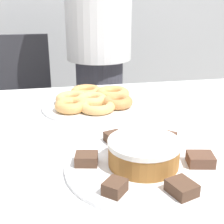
# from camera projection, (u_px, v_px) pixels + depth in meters

# --- Properties ---
(table) EXTENTS (1.83, 0.96, 0.74)m
(table) POSITION_uv_depth(u_px,v_px,m) (128.00, 148.00, 0.99)
(table) COLOR white
(table) RESTS_ON ground_plane
(person_standing) EXTENTS (0.33, 0.33, 1.64)m
(person_standing) POSITION_uv_depth(u_px,v_px,m) (99.00, 49.00, 1.62)
(person_standing) COLOR #383842
(person_standing) RESTS_ON ground_plane
(office_chair_left) EXTENTS (0.45, 0.45, 0.92)m
(office_chair_left) POSITION_uv_depth(u_px,v_px,m) (18.00, 122.00, 1.79)
(office_chair_left) COLOR black
(office_chair_left) RESTS_ON ground_plane
(plate_cake) EXTENTS (0.36, 0.36, 0.01)m
(plate_cake) POSITION_uv_depth(u_px,v_px,m) (143.00, 166.00, 0.73)
(plate_cake) COLOR white
(plate_cake) RESTS_ON table
(plate_donuts) EXTENTS (0.36, 0.36, 0.01)m
(plate_donuts) POSITION_uv_depth(u_px,v_px,m) (92.00, 106.00, 1.12)
(plate_donuts) COLOR white
(plate_donuts) RESTS_ON table
(frosted_cake) EXTENTS (0.17, 0.17, 0.06)m
(frosted_cake) POSITION_uv_depth(u_px,v_px,m) (144.00, 152.00, 0.71)
(frosted_cake) COLOR #9E662D
(frosted_cake) RESTS_ON plate_cake
(lamington_0) EXTENTS (0.06, 0.06, 0.03)m
(lamington_0) POSITION_uv_depth(u_px,v_px,m) (115.00, 187.00, 0.61)
(lamington_0) COLOR #513828
(lamington_0) RESTS_ON plate_cake
(lamington_1) EXTENTS (0.06, 0.07, 0.02)m
(lamington_1) POSITION_uv_depth(u_px,v_px,m) (182.00, 188.00, 0.61)
(lamington_1) COLOR #513828
(lamington_1) RESTS_ON plate_cake
(lamington_2) EXTENTS (0.07, 0.06, 0.03)m
(lamington_2) POSITION_uv_depth(u_px,v_px,m) (200.00, 159.00, 0.72)
(lamington_2) COLOR brown
(lamington_2) RESTS_ON plate_cake
(lamington_3) EXTENTS (0.08, 0.08, 0.02)m
(lamington_3) POSITION_uv_depth(u_px,v_px,m) (165.00, 138.00, 0.83)
(lamington_3) COLOR brown
(lamington_3) RESTS_ON plate_cake
(lamington_4) EXTENTS (0.06, 0.06, 0.03)m
(lamington_4) POSITION_uv_depth(u_px,v_px,m) (115.00, 138.00, 0.83)
(lamington_4) COLOR #513828
(lamington_4) RESTS_ON plate_cake
(lamington_5) EXTENTS (0.06, 0.05, 0.03)m
(lamington_5) POSITION_uv_depth(u_px,v_px,m) (86.00, 159.00, 0.72)
(lamington_5) COLOR #513828
(lamington_5) RESTS_ON plate_cake
(donut_0) EXTENTS (0.11, 0.11, 0.04)m
(donut_0) POSITION_uv_depth(u_px,v_px,m) (92.00, 100.00, 1.12)
(donut_0) COLOR #E5AD66
(donut_0) RESTS_ON plate_donuts
(donut_1) EXTENTS (0.11, 0.11, 0.04)m
(donut_1) POSITION_uv_depth(u_px,v_px,m) (118.00, 102.00, 1.10)
(donut_1) COLOR #C68447
(donut_1) RESTS_ON plate_donuts
(donut_2) EXTENTS (0.13, 0.13, 0.04)m
(donut_2) POSITION_uv_depth(u_px,v_px,m) (113.00, 94.00, 1.18)
(donut_2) COLOR tan
(donut_2) RESTS_ON plate_donuts
(donut_3) EXTENTS (0.12, 0.12, 0.03)m
(donut_3) POSITION_uv_depth(u_px,v_px,m) (86.00, 92.00, 1.22)
(donut_3) COLOR tan
(donut_3) RESTS_ON plate_donuts
(donut_4) EXTENTS (0.12, 0.12, 0.03)m
(donut_4) POSITION_uv_depth(u_px,v_px,m) (72.00, 99.00, 1.13)
(donut_4) COLOR #E5AD66
(donut_4) RESTS_ON plate_donuts
(donut_5) EXTENTS (0.11, 0.11, 0.04)m
(donut_5) POSITION_uv_depth(u_px,v_px,m) (71.00, 105.00, 1.06)
(donut_5) COLOR tan
(donut_5) RESTS_ON plate_donuts
(donut_6) EXTENTS (0.12, 0.12, 0.03)m
(donut_6) POSITION_uv_depth(u_px,v_px,m) (97.00, 106.00, 1.06)
(donut_6) COLOR #E5AD66
(donut_6) RESTS_ON plate_donuts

